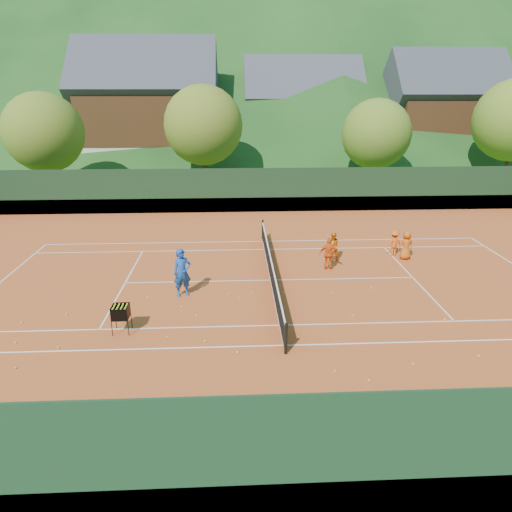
{
  "coord_description": "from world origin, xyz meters",
  "views": [
    {
      "loc": [
        -1.56,
        -18.56,
        8.0
      ],
      "look_at": [
        -0.66,
        0.0,
        1.17
      ],
      "focal_mm": 32.0,
      "sensor_mm": 36.0,
      "label": 1
    }
  ],
  "objects_px": {
    "student_d": "(394,243)",
    "chalet_mid": "(301,118)",
    "tennis_net": "(271,270)",
    "coach": "(182,273)",
    "chalet_left": "(149,114)",
    "student_a": "(332,246)",
    "student_c": "(406,245)",
    "ball_hopper": "(121,313)",
    "chalet_right": "(440,117)",
    "student_b": "(329,254)"
  },
  "relations": [
    {
      "from": "student_b",
      "to": "ball_hopper",
      "type": "height_order",
      "value": "student_b"
    },
    {
      "from": "student_b",
      "to": "ball_hopper",
      "type": "bearing_deg",
      "value": 44.03
    },
    {
      "from": "student_a",
      "to": "tennis_net",
      "type": "height_order",
      "value": "student_a"
    },
    {
      "from": "student_c",
      "to": "chalet_left",
      "type": "relative_size",
      "value": 0.1
    },
    {
      "from": "student_c",
      "to": "student_d",
      "type": "distance_m",
      "value": 0.7
    },
    {
      "from": "student_d",
      "to": "coach",
      "type": "bearing_deg",
      "value": 12.24
    },
    {
      "from": "coach",
      "to": "chalet_left",
      "type": "height_order",
      "value": "chalet_left"
    },
    {
      "from": "tennis_net",
      "to": "chalet_left",
      "type": "relative_size",
      "value": 0.87
    },
    {
      "from": "ball_hopper",
      "to": "chalet_right",
      "type": "relative_size",
      "value": 0.08
    },
    {
      "from": "ball_hopper",
      "to": "chalet_mid",
      "type": "bearing_deg",
      "value": 73.23
    },
    {
      "from": "tennis_net",
      "to": "chalet_right",
      "type": "height_order",
      "value": "chalet_right"
    },
    {
      "from": "chalet_right",
      "to": "student_a",
      "type": "bearing_deg",
      "value": -121.3
    },
    {
      "from": "chalet_left",
      "to": "chalet_mid",
      "type": "relative_size",
      "value": 1.09
    },
    {
      "from": "coach",
      "to": "chalet_right",
      "type": "height_order",
      "value": "chalet_right"
    },
    {
      "from": "student_b",
      "to": "chalet_right",
      "type": "bearing_deg",
      "value": -110.01
    },
    {
      "from": "student_d",
      "to": "tennis_net",
      "type": "xyz_separation_m",
      "value": [
        -6.46,
        -2.92,
        -0.16
      ]
    },
    {
      "from": "coach",
      "to": "student_d",
      "type": "bearing_deg",
      "value": 1.15
    },
    {
      "from": "ball_hopper",
      "to": "chalet_mid",
      "type": "relative_size",
      "value": 0.08
    },
    {
      "from": "chalet_mid",
      "to": "student_b",
      "type": "bearing_deg",
      "value": -95.58
    },
    {
      "from": "tennis_net",
      "to": "student_d",
      "type": "bearing_deg",
      "value": 24.31
    },
    {
      "from": "student_b",
      "to": "chalet_right",
      "type": "distance_m",
      "value": 33.89
    },
    {
      "from": "chalet_left",
      "to": "chalet_right",
      "type": "bearing_deg",
      "value": 0.0
    },
    {
      "from": "student_b",
      "to": "student_d",
      "type": "bearing_deg",
      "value": -143.45
    },
    {
      "from": "student_a",
      "to": "chalet_right",
      "type": "relative_size",
      "value": 0.12
    },
    {
      "from": "student_d",
      "to": "chalet_mid",
      "type": "relative_size",
      "value": 0.1
    },
    {
      "from": "tennis_net",
      "to": "chalet_left",
      "type": "bearing_deg",
      "value": 108.43
    },
    {
      "from": "coach",
      "to": "student_d",
      "type": "xyz_separation_m",
      "value": [
        10.18,
        4.32,
        -0.35
      ]
    },
    {
      "from": "coach",
      "to": "student_c",
      "type": "xyz_separation_m",
      "value": [
        10.59,
        3.76,
        -0.28
      ]
    },
    {
      "from": "tennis_net",
      "to": "chalet_right",
      "type": "relative_size",
      "value": 1.01
    },
    {
      "from": "tennis_net",
      "to": "chalet_left",
      "type": "distance_m",
      "value": 32.04
    },
    {
      "from": "student_d",
      "to": "student_a",
      "type": "bearing_deg",
      "value": -1.34
    },
    {
      "from": "coach",
      "to": "chalet_right",
      "type": "distance_m",
      "value": 39.58
    },
    {
      "from": "student_a",
      "to": "ball_hopper",
      "type": "xyz_separation_m",
      "value": [
        -8.75,
        -6.69,
        0.02
      ]
    },
    {
      "from": "tennis_net",
      "to": "student_b",
      "type": "bearing_deg",
      "value": 22.36
    },
    {
      "from": "student_a",
      "to": "ball_hopper",
      "type": "distance_m",
      "value": 11.01
    },
    {
      "from": "coach",
      "to": "student_c",
      "type": "distance_m",
      "value": 11.24
    },
    {
      "from": "coach",
      "to": "chalet_left",
      "type": "bearing_deg",
      "value": 79.44
    },
    {
      "from": "student_c",
      "to": "ball_hopper",
      "type": "bearing_deg",
      "value": 21.73
    },
    {
      "from": "student_c",
      "to": "chalet_left",
      "type": "distance_m",
      "value": 32.76
    },
    {
      "from": "student_c",
      "to": "chalet_mid",
      "type": "height_order",
      "value": "chalet_mid"
    },
    {
      "from": "coach",
      "to": "student_c",
      "type": "height_order",
      "value": "coach"
    },
    {
      "from": "coach",
      "to": "student_b",
      "type": "relative_size",
      "value": 1.3
    },
    {
      "from": "coach",
      "to": "tennis_net",
      "type": "distance_m",
      "value": 4.01
    },
    {
      "from": "coach",
      "to": "chalet_mid",
      "type": "xyz_separation_m",
      "value": [
        9.72,
        35.41,
        3.96
      ]
    },
    {
      "from": "student_c",
      "to": "chalet_right",
      "type": "xyz_separation_m",
      "value": [
        13.13,
        27.65,
        4.52
      ]
    },
    {
      "from": "student_a",
      "to": "student_c",
      "type": "height_order",
      "value": "student_a"
    },
    {
      "from": "chalet_left",
      "to": "chalet_right",
      "type": "relative_size",
      "value": 1.16
    },
    {
      "from": "student_a",
      "to": "student_c",
      "type": "bearing_deg",
      "value": 162.28
    },
    {
      "from": "coach",
      "to": "ball_hopper",
      "type": "height_order",
      "value": "coach"
    },
    {
      "from": "student_a",
      "to": "student_c",
      "type": "xyz_separation_m",
      "value": [
        3.67,
        -0.02,
        -0.0
      ]
    }
  ]
}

